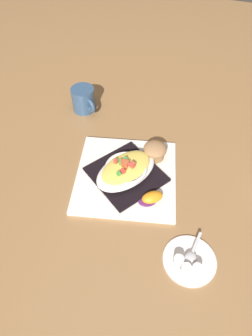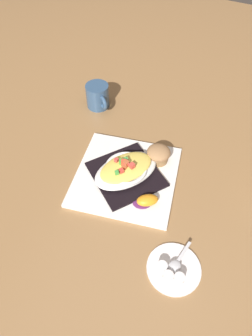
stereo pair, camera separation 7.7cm
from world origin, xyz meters
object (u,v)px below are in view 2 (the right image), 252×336
Objects in this scene: gratin_dish at (126,169)px; orange_garnish at (146,201)px; coffee_mug at (98,97)px; creamer_cup_1 at (168,276)px; square_plate at (126,176)px; creamer_cup_0 at (162,267)px; muffin at (158,154)px; creamer_saucer at (174,268)px; creamer_cup_2 at (179,278)px; spoon at (175,265)px.

gratin_dish is 0.11m from orange_garnish.
coffee_mug is (0.31, -0.30, 0.01)m from orange_garnish.
gratin_dish is at bearing -45.71° from creamer_cup_1.
square_plate is 0.27m from creamer_cup_0.
muffin is 0.54× the size of creamer_saucer.
creamer_cup_2 is at bearing 138.23° from gratin_dish.
creamer_cup_1 is (-0.21, 0.21, 0.01)m from square_plate.
creamer_saucer is 5.12× the size of creamer_cup_2.
creamer_cup_2 is at bearing 138.22° from square_plate.
coffee_mug is at bearing -44.15° from creamer_saucer.
creamer_cup_0 and creamer_cup_1 have the same top height.
orange_garnish reaches higher than creamer_saucer.
coffee_mug reaches higher than spoon.
creamer_cup_0 is 0.04m from creamer_cup_2.
orange_garnish is at bearing -45.75° from creamer_cup_2.
creamer_cup_1 is (-0.12, 0.15, -0.01)m from orange_garnish.
coffee_mug is at bearing -43.81° from spoon.
coffee_mug is at bearing -43.64° from orange_garnish.
gratin_dish is 0.28m from spoon.
coffee_mug reaches higher than gratin_dish.
creamer_cup_2 is at bearing 134.25° from orange_garnish.
muffin is 2.77× the size of creamer_cup_2.
creamer_saucer is 0.03m from creamer_cup_1.
square_plate is 3.76× the size of orange_garnish.
creamer_saucer is 0.03m from creamer_cup_0.
coffee_mug reaches higher than orange_garnish.
spoon reaches higher than creamer_saucer.
muffin reaches higher than creamer_saucer.
creamer_cup_1 and creamer_cup_2 have the same top height.
orange_garnish is at bearing -54.32° from creamer_cup_0.
creamer_cup_2 is at bearing 170.34° from creamer_cup_0.
orange_garnish is 0.17m from creamer_cup_0.
spoon is (-0.00, -0.00, 0.01)m from creamer_saucer.
muffin is (-0.06, -0.09, -0.00)m from gratin_dish.
square_plate is at bearing -41.78° from creamer_cup_2.
gratin_dish is 8.95× the size of creamer_cup_2.
coffee_mug is (0.22, -0.24, -0.00)m from gratin_dish.
coffee_mug is 4.03× the size of creamer_cup_1.
coffee_mug is 0.61m from creamer_saucer.
creamer_cup_0 is (-0.10, 0.14, -0.01)m from orange_garnish.
coffee_mug is 0.60m from creamer_cup_0.
creamer_cup_0 is (-0.41, 0.44, -0.02)m from coffee_mug.
creamer_cup_1 is (-0.15, 0.30, -0.02)m from muffin.
creamer_saucer is at bearing -151.23° from creamer_cup_0.
square_plate is at bearing -45.72° from creamer_cup_1.
square_plate is at bearing -40.42° from spoon.
square_plate is 1.27× the size of gratin_dish.
creamer_cup_2 is (-0.02, 0.02, 0.01)m from creamer_saucer.
creamer_cup_2 is (-0.02, -0.01, 0.00)m from creamer_cup_1.
coffee_mug is 0.63m from creamer_cup_2.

